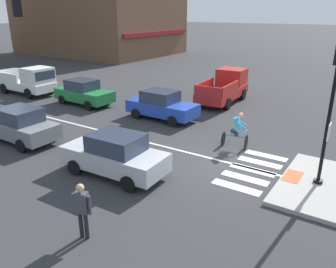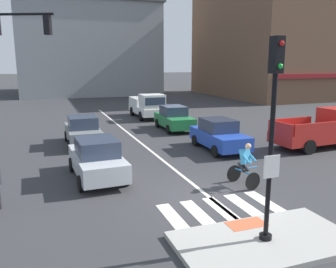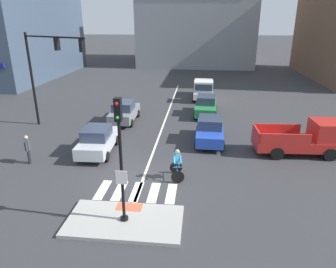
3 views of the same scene
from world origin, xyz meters
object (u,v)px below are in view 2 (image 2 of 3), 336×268
(signal_pole, at_px, (273,123))
(car_green_eastbound_far, at_px, (174,118))
(pickup_truck_white_eastbound_distant, at_px, (148,107))
(cyclist, at_px, (245,164))
(car_blue_eastbound_mid, at_px, (219,135))
(car_grey_westbound_far, at_px, (83,131))
(car_silver_westbound_near, at_px, (97,159))
(pickup_truck_red_cross_right, at_px, (324,129))

(signal_pole, xyz_separation_m, car_green_eastbound_far, (3.33, 15.26, -2.34))
(pickup_truck_white_eastbound_distant, relative_size, cyclist, 3.04)
(car_green_eastbound_far, bearing_deg, car_blue_eastbound_mid, -88.01)
(car_blue_eastbound_mid, xyz_separation_m, car_grey_westbound_far, (-6.63, 3.63, 0.00))
(car_silver_westbound_near, relative_size, pickup_truck_red_cross_right, 0.80)
(signal_pole, relative_size, car_silver_westbound_near, 1.20)
(car_blue_eastbound_mid, height_order, car_grey_westbound_far, same)
(car_silver_westbound_near, bearing_deg, car_grey_westbound_far, 88.66)
(car_grey_westbound_far, distance_m, pickup_truck_red_cross_right, 13.28)
(car_grey_westbound_far, xyz_separation_m, car_silver_westbound_near, (-0.14, -6.12, 0.00))
(signal_pole, height_order, car_green_eastbound_far, signal_pole)
(pickup_truck_white_eastbound_distant, bearing_deg, car_green_eastbound_far, -87.83)
(car_green_eastbound_far, relative_size, pickup_truck_white_eastbound_distant, 0.81)
(car_green_eastbound_far, distance_m, car_silver_westbound_near, 10.80)
(car_silver_westbound_near, bearing_deg, pickup_truck_red_cross_right, 5.10)
(signal_pole, height_order, pickup_truck_red_cross_right, signal_pole)
(cyclist, bearing_deg, car_blue_eastbound_mid, 71.74)
(car_green_eastbound_far, bearing_deg, pickup_truck_white_eastbound_distant, 92.17)
(car_grey_westbound_far, relative_size, pickup_truck_white_eastbound_distant, 0.80)
(signal_pole, relative_size, cyclist, 2.97)
(car_blue_eastbound_mid, bearing_deg, car_silver_westbound_near, -159.78)
(pickup_truck_white_eastbound_distant, bearing_deg, car_grey_westbound_far, -128.07)
(car_green_eastbound_far, bearing_deg, signal_pole, -102.32)
(car_blue_eastbound_mid, height_order, cyclist, cyclist)
(car_blue_eastbound_mid, distance_m, car_silver_westbound_near, 7.21)
(car_blue_eastbound_mid, relative_size, pickup_truck_red_cross_right, 0.80)
(car_grey_westbound_far, bearing_deg, car_silver_westbound_near, -91.34)
(car_blue_eastbound_mid, xyz_separation_m, car_silver_westbound_near, (-6.77, -2.49, 0.00))
(signal_pole, bearing_deg, car_blue_eastbound_mid, 68.86)
(car_silver_westbound_near, height_order, pickup_truck_white_eastbound_distant, pickup_truck_white_eastbound_distant)
(car_grey_westbound_far, height_order, car_green_eastbound_far, same)
(pickup_truck_red_cross_right, bearing_deg, car_blue_eastbound_mid, 166.31)
(car_silver_westbound_near, distance_m, pickup_truck_white_eastbound_distant, 15.41)
(car_blue_eastbound_mid, distance_m, pickup_truck_white_eastbound_distant, 11.56)
(signal_pole, relative_size, car_blue_eastbound_mid, 1.20)
(car_grey_westbound_far, distance_m, pickup_truck_white_eastbound_distant, 10.07)
(car_green_eastbound_far, height_order, cyclist, cyclist)
(signal_pole, xyz_separation_m, pickup_truck_white_eastbound_distant, (3.12, 20.72, -2.17))
(pickup_truck_red_cross_right, bearing_deg, cyclist, -152.22)
(car_grey_westbound_far, relative_size, cyclist, 2.45)
(car_green_eastbound_far, distance_m, pickup_truck_red_cross_right, 9.51)
(signal_pole, height_order, car_blue_eastbound_mid, signal_pole)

